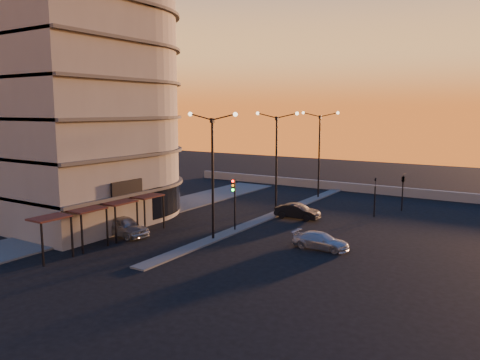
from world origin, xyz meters
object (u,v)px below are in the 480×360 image
car_hatchback (124,226)px  car_wagon (321,241)px  streetlamp_mid (276,155)px  car_sedan (297,211)px  traffic_light_main (234,196)px

car_hatchback → car_wagon: size_ratio=1.13×
streetlamp_mid → car_wagon: bearing=-45.5°
streetlamp_mid → car_wagon: 12.14m
car_sedan → car_wagon: (5.37, -7.50, -0.08)m
traffic_light_main → car_wagon: traffic_light_main is taller
car_wagon → car_sedan: bearing=34.4°
streetlamp_mid → car_hatchback: bearing=-116.9°
streetlamp_mid → car_hatchback: 15.15m
traffic_light_main → car_sedan: bearing=70.6°
car_hatchback → car_sedan: car_hatchback is taller
traffic_light_main → car_hatchback: traffic_light_main is taller
traffic_light_main → car_hatchback: bearing=-138.9°
traffic_light_main → car_sedan: size_ratio=1.06×
traffic_light_main → car_sedan: traffic_light_main is taller
streetlamp_mid → car_sedan: (2.38, -0.38, -4.93)m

